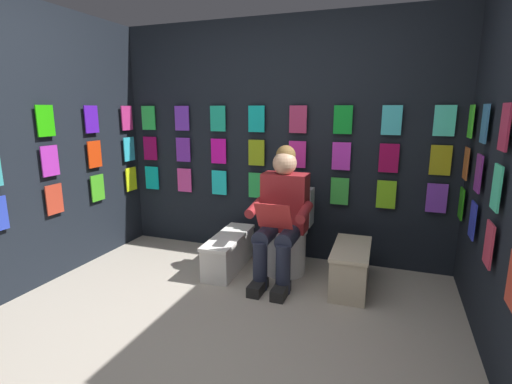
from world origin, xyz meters
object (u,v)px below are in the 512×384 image
Objects in this scene: person_reading at (281,214)px; comic_longbox_far at (229,251)px; comic_longbox_near at (351,268)px; toilet at (288,236)px.

comic_longbox_far is at bearing -6.17° from person_reading.
comic_longbox_near is at bearing -178.26° from person_reading.
comic_longbox_far is (1.14, -0.04, -0.02)m from comic_longbox_near.
comic_longbox_far is (0.53, 0.17, -0.16)m from toilet.
toilet is 0.58m from comic_longbox_far.
comic_longbox_near is 0.80× the size of comic_longbox_far.
person_reading is 0.69m from comic_longbox_far.
person_reading is 0.74m from comic_longbox_near.
comic_longbox_near is (-0.61, 0.21, -0.14)m from toilet.
person_reading is (0.00, 0.23, 0.27)m from toilet.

